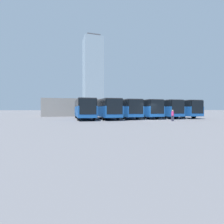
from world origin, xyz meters
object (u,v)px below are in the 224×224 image
object	(u,v)px
bus_0	(176,108)
bus_1	(159,108)
bus_5	(84,108)
pedestrian	(173,115)
bus_4	(106,108)
bus_3	(124,108)
bus_2	(142,108)

from	to	relation	value
bus_0	bus_1	bearing A→B (deg)	-0.35
bus_0	bus_5	bearing A→B (deg)	3.16
bus_1	bus_5	distance (m)	14.51
bus_5	pedestrian	bearing A→B (deg)	144.73
pedestrian	bus_1	bearing A→B (deg)	130.58
bus_4	bus_5	bearing A→B (deg)	-2.95
bus_3	pedestrian	bearing A→B (deg)	115.18
bus_1	bus_0	bearing A→B (deg)	179.65
bus_4	bus_5	size ratio (longest dim) A/B	1.00
pedestrian	bus_4	bearing A→B (deg)	-166.14
bus_0	bus_4	bearing A→B (deg)	4.70
bus_3	bus_5	world-z (taller)	same
bus_1	bus_3	size ratio (longest dim) A/B	1.00
bus_4	bus_1	bearing A→B (deg)	-173.62
bus_1	pedestrian	size ratio (longest dim) A/B	7.87
bus_1	bus_3	bearing A→B (deg)	1.52
bus_1	pedestrian	world-z (taller)	bus_1
pedestrian	bus_5	bearing A→B (deg)	-155.97
bus_2	bus_4	distance (m)	7.30
bus_0	bus_3	size ratio (longest dim) A/B	1.00
bus_0	bus_2	size ratio (longest dim) A/B	1.00
bus_1	bus_3	xyz separation A→B (m)	(7.25, -0.23, 0.00)
bus_0	bus_3	world-z (taller)	same
bus_1	bus_2	size ratio (longest dim) A/B	1.00
bus_1	bus_3	distance (m)	7.26
bus_4	bus_2	bearing A→B (deg)	-170.09
bus_5	pedestrian	distance (m)	13.99
bus_0	bus_5	distance (m)	18.13
bus_0	bus_5	xyz separation A→B (m)	(18.13, -0.04, 0.00)
bus_4	bus_5	world-z (taller)	same
bus_3	bus_4	distance (m)	3.72
bus_3	pedestrian	size ratio (longest dim) A/B	7.87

